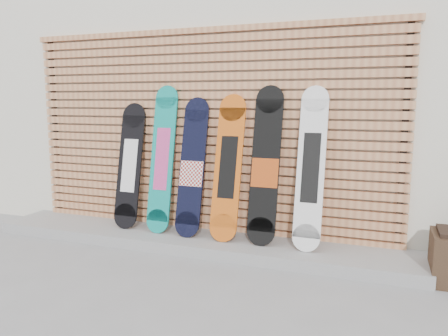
{
  "coord_description": "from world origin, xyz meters",
  "views": [
    {
      "loc": [
        1.7,
        -3.4,
        1.53
      ],
      "look_at": [
        0.17,
        0.75,
        0.85
      ],
      "focal_mm": 35.0,
      "sensor_mm": 36.0,
      "label": 1
    }
  ],
  "objects_px": {
    "snowboard_2": "(192,168)",
    "snowboard_5": "(311,168)",
    "snowboard_0": "(130,166)",
    "snowboard_1": "(162,159)",
    "snowboard_3": "(228,167)",
    "snowboard_4": "(265,166)"
  },
  "relations": [
    {
      "from": "snowboard_0",
      "to": "snowboard_1",
      "type": "relative_size",
      "value": 0.88
    },
    {
      "from": "snowboard_1",
      "to": "snowboard_3",
      "type": "distance_m",
      "value": 0.77
    },
    {
      "from": "snowboard_2",
      "to": "snowboard_4",
      "type": "distance_m",
      "value": 0.8
    },
    {
      "from": "snowboard_0",
      "to": "snowboard_2",
      "type": "distance_m",
      "value": 0.78
    },
    {
      "from": "snowboard_0",
      "to": "snowboard_2",
      "type": "relative_size",
      "value": 0.96
    },
    {
      "from": "snowboard_1",
      "to": "snowboard_3",
      "type": "xyz_separation_m",
      "value": [
        0.77,
        -0.02,
        -0.05
      ]
    },
    {
      "from": "snowboard_1",
      "to": "snowboard_0",
      "type": "bearing_deg",
      "value": 178.67
    },
    {
      "from": "snowboard_3",
      "to": "snowboard_5",
      "type": "height_order",
      "value": "snowboard_5"
    },
    {
      "from": "snowboard_1",
      "to": "snowboard_5",
      "type": "relative_size",
      "value": 1.01
    },
    {
      "from": "snowboard_3",
      "to": "snowboard_5",
      "type": "xyz_separation_m",
      "value": [
        0.84,
        -0.0,
        0.04
      ]
    },
    {
      "from": "snowboard_3",
      "to": "snowboard_5",
      "type": "bearing_deg",
      "value": -0.03
    },
    {
      "from": "snowboard_4",
      "to": "snowboard_5",
      "type": "distance_m",
      "value": 0.45
    },
    {
      "from": "snowboard_2",
      "to": "snowboard_3",
      "type": "relative_size",
      "value": 0.98
    },
    {
      "from": "snowboard_0",
      "to": "snowboard_3",
      "type": "xyz_separation_m",
      "value": [
        1.18,
        -0.03,
        0.05
      ]
    },
    {
      "from": "snowboard_4",
      "to": "snowboard_2",
      "type": "bearing_deg",
      "value": -179.71
    },
    {
      "from": "snowboard_2",
      "to": "snowboard_5",
      "type": "height_order",
      "value": "snowboard_5"
    },
    {
      "from": "snowboard_1",
      "to": "snowboard_4",
      "type": "bearing_deg",
      "value": -0.61
    },
    {
      "from": "snowboard_2",
      "to": "snowboard_5",
      "type": "bearing_deg",
      "value": -0.06
    },
    {
      "from": "snowboard_3",
      "to": "snowboard_0",
      "type": "bearing_deg",
      "value": 178.7
    },
    {
      "from": "snowboard_5",
      "to": "snowboard_2",
      "type": "bearing_deg",
      "value": 179.94
    },
    {
      "from": "snowboard_2",
      "to": "snowboard_3",
      "type": "distance_m",
      "value": 0.41
    },
    {
      "from": "snowboard_2",
      "to": "snowboard_5",
      "type": "xyz_separation_m",
      "value": [
        1.25,
        -0.0,
        0.07
      ]
    }
  ]
}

